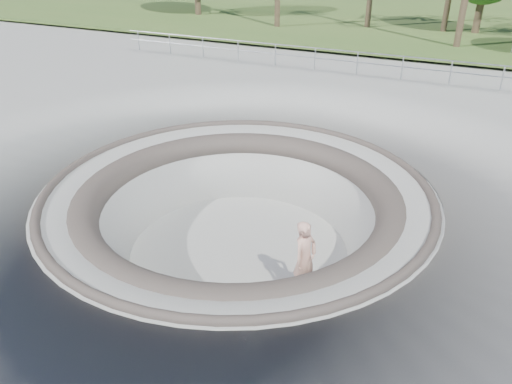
# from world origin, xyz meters

# --- Properties ---
(ground) EXTENTS (180.00, 180.00, 0.00)m
(ground) POSITION_xyz_m (0.00, 0.00, 0.00)
(ground) COLOR gray
(ground) RESTS_ON ground
(skate_bowl) EXTENTS (14.00, 14.00, 4.10)m
(skate_bowl) POSITION_xyz_m (0.00, 0.00, -1.83)
(skate_bowl) COLOR gray
(skate_bowl) RESTS_ON ground
(grass_strip) EXTENTS (180.00, 36.00, 0.12)m
(grass_strip) POSITION_xyz_m (0.00, 34.00, 0.22)
(grass_strip) COLOR #395823
(grass_strip) RESTS_ON ground
(distant_hills) EXTENTS (103.20, 45.00, 28.60)m
(distant_hills) POSITION_xyz_m (3.78, 57.17, -7.02)
(distant_hills) COLOR olive
(distant_hills) RESTS_ON ground
(safety_railing) EXTENTS (25.00, 0.06, 1.03)m
(safety_railing) POSITION_xyz_m (0.00, 12.00, 0.69)
(safety_railing) COLOR #979B9F
(safety_railing) RESTS_ON ground
(skateboard) EXTENTS (0.73, 0.22, 0.08)m
(skateboard) POSITION_xyz_m (2.30, -1.09, -1.84)
(skateboard) COLOR brown
(skateboard) RESTS_ON ground
(skater) EXTENTS (0.67, 0.82, 1.95)m
(skater) POSITION_xyz_m (2.30, -1.09, -0.85)
(skater) COLOR tan
(skater) RESTS_ON skateboard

